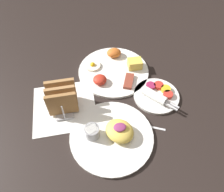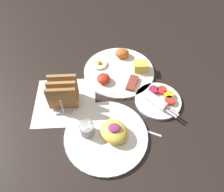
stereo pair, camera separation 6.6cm
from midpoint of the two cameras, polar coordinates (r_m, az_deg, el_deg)
The scene contains 7 objects.
ground_plane at distance 0.79m, azimuth -4.20°, elevation -3.12°, with size 3.00×3.00×0.00m, color black.
napkin_flat at distance 0.81m, azimuth -14.61°, elevation -2.84°, with size 0.22×0.22×0.00m.
plate_breakfast at distance 0.90m, azimuth -1.64°, elevation 6.88°, with size 0.29×0.29×0.05m.
plate_condiments at distance 0.82m, azimuth 9.33°, elevation 0.22°, with size 0.17×0.18×0.04m.
plate_foreground at distance 0.71m, azimuth -2.62°, elevation -10.09°, with size 0.27×0.27×0.06m.
toast_rack at distance 0.77m, azimuth -15.34°, elevation -0.67°, with size 0.10×0.12×0.10m.
teaspoon at distance 0.74m, azimuth 4.68°, elevation -7.49°, with size 0.12×0.06×0.01m.
Camera 1 is at (-0.06, -0.45, 0.64)m, focal length 35.00 mm.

